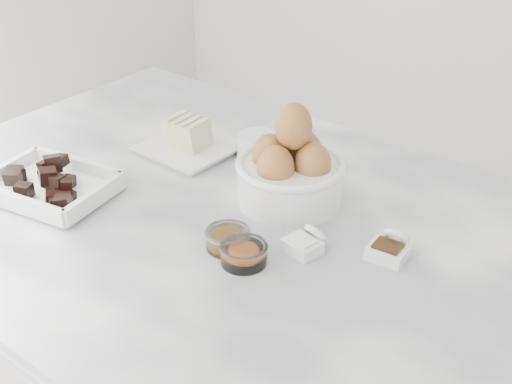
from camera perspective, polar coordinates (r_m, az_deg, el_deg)
marble_slab at (r=1.14m, az=-1.73°, el=-2.88°), size 1.20×0.80×0.04m
chocolate_dish at (r=1.23m, az=-16.21°, el=0.74°), size 0.23×0.19×0.05m
butter_plate at (r=1.33m, az=-5.39°, el=4.14°), size 0.16×0.16×0.06m
sugar_ramekin at (r=1.30m, az=0.10°, el=3.78°), size 0.07×0.07×0.04m
egg_bowl at (r=1.15m, az=2.78°, el=1.75°), size 0.18×0.18×0.17m
honey_bowl at (r=1.05m, az=-2.24°, el=-3.75°), size 0.07×0.07×0.03m
zest_bowl at (r=1.02m, az=-0.98°, el=-4.89°), size 0.07×0.07×0.03m
vanilla_spoon at (r=1.05m, az=10.63°, el=-4.43°), size 0.06×0.07×0.04m
salt_spoon at (r=1.05m, az=3.96°, el=-4.06°), size 0.06×0.07×0.04m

